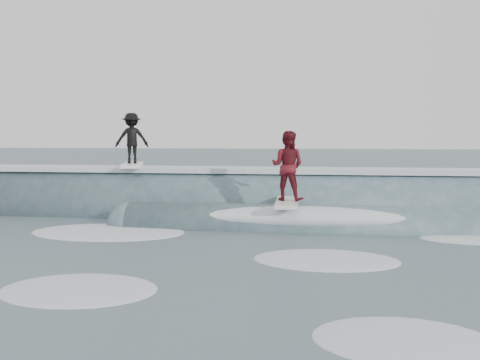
# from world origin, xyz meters

# --- Properties ---
(ground) EXTENTS (160.00, 160.00, 0.00)m
(ground) POSITION_xyz_m (0.00, 0.00, 0.00)
(ground) COLOR #3C4C58
(ground) RESTS_ON ground
(breaking_wave) EXTENTS (21.50, 4.09, 2.62)m
(breaking_wave) POSITION_xyz_m (0.24, 4.44, 0.03)
(breaking_wave) COLOR #36515B
(breaking_wave) RESTS_ON ground
(surfer_black) EXTENTS (1.11, 2.07, 1.60)m
(surfer_black) POSITION_xyz_m (-3.40, 4.73, 2.14)
(surfer_black) COLOR white
(surfer_black) RESTS_ON ground
(surfer_red) EXTENTS (0.97, 2.01, 1.82)m
(surfer_red) POSITION_xyz_m (1.35, 2.53, 1.47)
(surfer_red) COLOR silver
(surfer_red) RESTS_ON ground
(whitewater) EXTENTS (11.65, 8.08, 0.10)m
(whitewater) POSITION_xyz_m (0.66, -0.57, 0.00)
(whitewater) COLOR silver
(whitewater) RESTS_ON ground
(far_swells) EXTENTS (37.52, 8.65, 0.80)m
(far_swells) POSITION_xyz_m (-1.83, 17.65, 0.00)
(far_swells) COLOR #36515B
(far_swells) RESTS_ON ground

